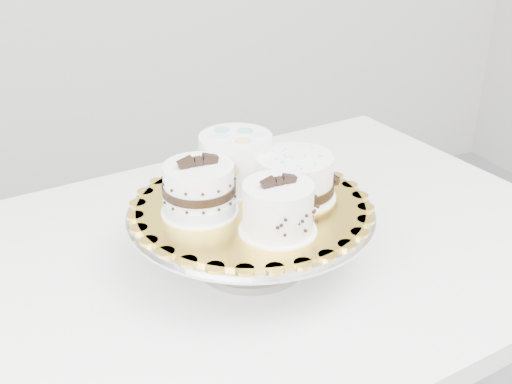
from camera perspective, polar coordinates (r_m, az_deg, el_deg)
name	(u,v)px	position (r m, az deg, el deg)	size (l,w,h in m)	color
table	(243,294)	(1.07, -1.14, -9.08)	(1.21, 0.89, 0.75)	white
cake_stand	(251,226)	(0.95, -0.45, -3.00)	(0.36, 0.36, 0.10)	gray
cake_board	(251,206)	(0.94, -0.45, -1.23)	(0.33, 0.33, 0.00)	gold
cake_swirl	(278,209)	(0.85, 1.97, -1.54)	(0.11, 0.11, 0.08)	white
cake_banded	(199,191)	(0.90, -5.08, 0.12)	(0.11, 0.11, 0.09)	white
cake_dots	(236,160)	(0.98, -1.81, 2.85)	(0.13, 0.13, 0.08)	white
cake_ribbon	(295,178)	(0.95, 3.50, 1.27)	(0.13, 0.13, 0.07)	white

